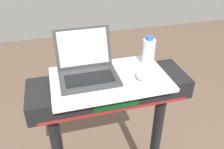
{
  "coord_description": "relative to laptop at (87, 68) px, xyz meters",
  "views": [
    {
      "loc": [
        -0.27,
        -0.34,
        1.79
      ],
      "look_at": [
        0.0,
        0.65,
        1.14
      ],
      "focal_mm": 37.34,
      "sensor_mm": 36.0,
      "label": 1
    }
  ],
  "objects": [
    {
      "name": "desk_board",
      "position": [
        0.11,
        -0.06,
        -0.06
      ],
      "size": [
        0.64,
        0.4,
        0.02
      ],
      "primitive_type": "cube",
      "color": "silver",
      "rests_on": "treadmill_base"
    },
    {
      "name": "laptop",
      "position": [
        0.0,
        0.0,
        0.0
      ],
      "size": [
        0.32,
        0.3,
        0.23
      ],
      "rotation": [
        0.0,
        0.0,
        0.07
      ],
      "color": "#2D2D30",
      "rests_on": "desk_board"
    },
    {
      "name": "computer_mouse",
      "position": [
        0.28,
        -0.1,
        -0.03
      ],
      "size": [
        0.1,
        0.12,
        0.03
      ],
      "primitive_type": "ellipsoid",
      "rotation": [
        0.0,
        0.0,
        -0.45
      ],
      "color": "#B2B2B7",
      "rests_on": "desk_board"
    },
    {
      "name": "water_bottle",
      "position": [
        0.38,
        0.04,
        0.03
      ],
      "size": [
        0.07,
        0.07,
        0.17
      ],
      "color": "silver",
      "rests_on": "desk_board"
    }
  ]
}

